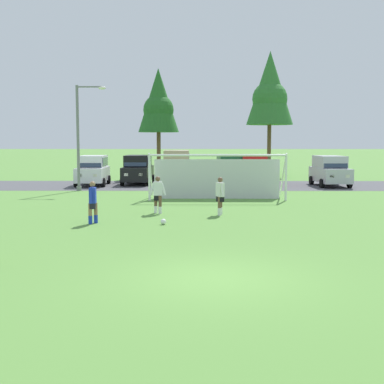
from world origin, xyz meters
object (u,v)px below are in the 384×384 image
parked_car_slot_left (138,169)px  parked_car_slot_center (230,169)px  player_striker_near (93,202)px  parked_car_slot_center_right (253,170)px  player_midfield_center (220,196)px  parked_car_slot_right (330,171)px  soccer_goal (217,176)px  parked_car_slot_far_left (93,170)px  soccer_ball (163,222)px  parked_car_slot_center_left (177,166)px  street_lamp (81,136)px  player_defender_far (158,195)px

parked_car_slot_left → parked_car_slot_center: (6.89, -0.10, 0.00)m
player_striker_near → parked_car_slot_center_right: size_ratio=0.35×
player_midfield_center → parked_car_slot_right: bearing=59.7°
parked_car_slot_center → parked_car_slot_center_right: (1.65, -0.24, 0.00)m
player_striker_near → parked_car_slot_center: parked_car_slot_center is taller
soccer_goal → parked_car_slot_center: 9.93m
parked_car_slot_left → parked_car_slot_center: size_ratio=0.99×
parked_car_slot_right → parked_car_slot_far_left: bearing=178.2°
soccer_ball → parked_car_slot_center_right: (5.43, 18.35, 1.00)m
parked_car_slot_left → parked_car_slot_right: bearing=-6.4°
soccer_ball → parked_car_slot_center_left: size_ratio=0.05×
parked_car_slot_right → parked_car_slot_left: bearing=173.6°
player_striker_near → parked_car_slot_left: parked_car_slot_left is taller
parked_car_slot_center → parked_car_slot_center_right: 1.66m
player_midfield_center → parked_car_slot_left: size_ratio=0.35×
parked_car_slot_far_left → street_lamp: street_lamp is taller
player_striker_near → street_lamp: street_lamp is taller
street_lamp → player_striker_near: bearing=-75.6°
parked_car_slot_center_right → parked_car_slot_right: bearing=-12.9°
parked_car_slot_center_left → street_lamp: (-5.92, -5.42, 2.16)m
soccer_goal → player_defender_far: 6.38m
soccer_ball → parked_car_slot_far_left: size_ratio=0.05×
player_defender_far → parked_car_slot_right: 18.00m
player_striker_near → parked_car_slot_center: bearing=70.4°
soccer_ball → parked_car_slot_center_right: 19.17m
parked_car_slot_far_left → parked_car_slot_center: (10.05, 0.92, 0.00)m
player_striker_near → player_midfield_center: same height
parked_car_slot_far_left → parked_car_slot_left: 3.32m
player_striker_near → parked_car_slot_left: bearing=91.1°
parked_car_slot_center_left → player_striker_near: bearing=-97.6°
soccer_goal → parked_car_slot_center_left: 10.51m
parked_car_slot_center → parked_car_slot_center_right: bearing=-8.2°
parked_car_slot_far_left → parked_car_slot_center_left: bearing=11.8°
soccer_goal → street_lamp: street_lamp is taller
soccer_goal → soccer_ball: bearing=-105.3°
player_midfield_center → parked_car_slot_far_left: (-8.56, 15.07, 0.29)m
player_striker_near → parked_car_slot_center_right: 19.88m
soccer_goal → parked_car_slot_far_left: size_ratio=1.59×
parked_car_slot_center_right → player_midfield_center: bearing=-101.3°
parked_car_slot_far_left → parked_car_slot_left: size_ratio=1.01×
player_striker_near → parked_car_slot_center: size_ratio=0.35×
soccer_ball → parked_car_slot_right: size_ratio=0.05×
soccer_ball → parked_car_slot_center_left: 18.98m
parked_car_slot_left → parked_car_slot_center: same height
player_striker_near → parked_car_slot_center_right: (8.17, 18.12, 0.29)m
player_defender_far → parked_car_slot_center_left: (0.21, 15.87, 0.52)m
player_midfield_center → parked_car_slot_right: 16.83m
parked_car_slot_far_left → parked_car_slot_left: (3.16, 1.02, 0.00)m
player_midfield_center → soccer_ball: bearing=-131.2°
parked_car_slot_far_left → parked_car_slot_center_left: parked_car_slot_center_left is taller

